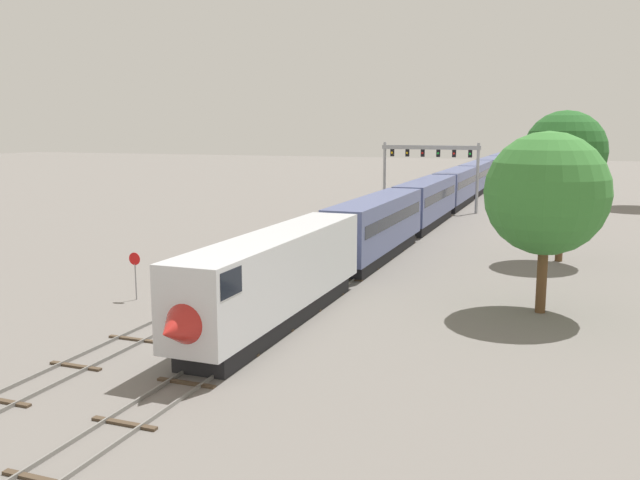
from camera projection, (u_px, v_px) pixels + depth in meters
name	position (u px, v px, depth m)	size (l,w,h in m)	color
ground_plane	(216.00, 336.00, 33.15)	(400.00, 400.00, 0.00)	slate
track_main	(456.00, 206.00, 87.84)	(2.60, 200.00, 0.16)	slate
track_near	(373.00, 224.00, 71.28)	(2.60, 160.00, 0.16)	slate
passenger_train	(457.00, 186.00, 87.93)	(3.04, 133.84, 4.80)	silver
signal_gantry	(430.00, 161.00, 81.76)	(12.10, 0.49, 8.44)	#999BA0
stop_sign	(135.00, 269.00, 39.85)	(0.76, 0.08, 2.88)	gray
trackside_tree_left	(547.00, 194.00, 36.31)	(6.73, 6.73, 10.03)	brown
trackside_tree_mid	(565.00, 152.00, 50.41)	(6.17, 6.17, 11.50)	brown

